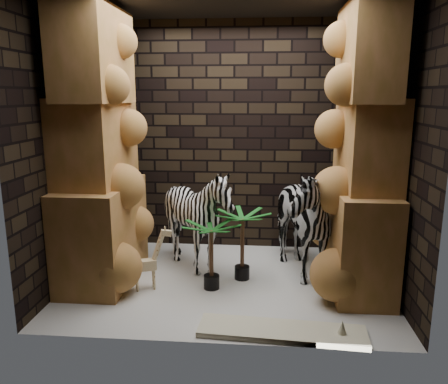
# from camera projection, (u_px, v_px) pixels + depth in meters

# --- Properties ---
(floor) EXTENTS (3.50, 3.50, 0.00)m
(floor) POSITION_uv_depth(u_px,v_px,m) (226.00, 282.00, 4.95)
(floor) COLOR silver
(floor) RESTS_ON ground
(wall_back) EXTENTS (3.50, 0.00, 3.50)m
(wall_back) POSITION_uv_depth(u_px,v_px,m) (234.00, 138.00, 5.84)
(wall_back) COLOR black
(wall_back) RESTS_ON ground
(wall_front) EXTENTS (3.50, 0.00, 3.50)m
(wall_front) POSITION_uv_depth(u_px,v_px,m) (214.00, 169.00, 3.41)
(wall_front) COLOR black
(wall_front) RESTS_ON ground
(wall_left) EXTENTS (0.00, 3.00, 3.00)m
(wall_left) POSITION_uv_depth(u_px,v_px,m) (66.00, 148.00, 4.77)
(wall_left) COLOR black
(wall_left) RESTS_ON ground
(wall_right) EXTENTS (0.00, 3.00, 3.00)m
(wall_right) POSITION_uv_depth(u_px,v_px,m) (398.00, 151.00, 4.48)
(wall_right) COLOR black
(wall_right) RESTS_ON ground
(rock_pillar_left) EXTENTS (0.68, 1.30, 3.00)m
(rock_pillar_left) POSITION_uv_depth(u_px,v_px,m) (97.00, 148.00, 4.74)
(rock_pillar_left) COLOR #C27F4C
(rock_pillar_left) RESTS_ON floor
(rock_pillar_right) EXTENTS (0.58, 1.25, 3.00)m
(rock_pillar_right) POSITION_uv_depth(u_px,v_px,m) (365.00, 151.00, 4.51)
(rock_pillar_right) COLOR #C27F4C
(rock_pillar_right) RESTS_ON floor
(zebra_right) EXTENTS (1.08, 1.45, 1.53)m
(zebra_right) POSITION_uv_depth(u_px,v_px,m) (293.00, 210.00, 5.05)
(zebra_right) COLOR white
(zebra_right) RESTS_ON floor
(zebra_left) EXTENTS (1.13, 1.35, 1.16)m
(zebra_left) POSITION_uv_depth(u_px,v_px,m) (198.00, 224.00, 5.16)
(zebra_left) COLOR white
(zebra_left) RESTS_ON floor
(giraffe_toy) EXTENTS (0.38, 0.25, 0.70)m
(giraffe_toy) POSITION_uv_depth(u_px,v_px,m) (145.00, 258.00, 4.70)
(giraffe_toy) COLOR beige
(giraffe_toy) RESTS_ON floor
(palm_front) EXTENTS (0.36, 0.36, 0.81)m
(palm_front) POSITION_uv_depth(u_px,v_px,m) (242.00, 245.00, 4.96)
(palm_front) COLOR #105714
(palm_front) RESTS_ON floor
(palm_back) EXTENTS (0.36, 0.36, 0.75)m
(palm_back) POSITION_uv_depth(u_px,v_px,m) (211.00, 255.00, 4.72)
(palm_back) COLOR #105714
(palm_back) RESTS_ON floor
(surfboard) EXTENTS (1.49, 0.46, 0.05)m
(surfboard) POSITION_uv_depth(u_px,v_px,m) (282.00, 331.00, 3.88)
(surfboard) COLOR beige
(surfboard) RESTS_ON floor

